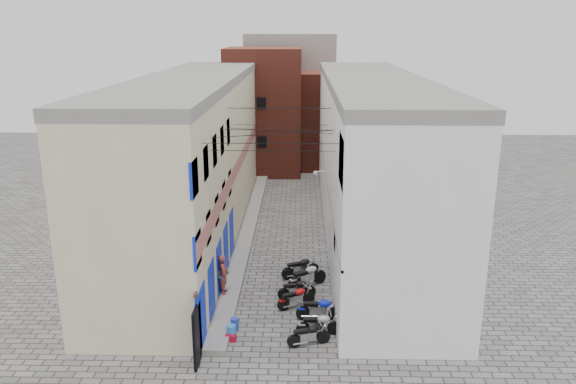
# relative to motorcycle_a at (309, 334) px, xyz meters

# --- Properties ---
(ground) EXTENTS (90.00, 90.00, 0.00)m
(ground) POSITION_rel_motorcycle_a_xyz_m (-1.42, -0.85, -0.49)
(ground) COLOR #5A5755
(ground) RESTS_ON ground
(plinth) EXTENTS (0.90, 26.00, 0.25)m
(plinth) POSITION_rel_motorcycle_a_xyz_m (-3.47, 12.15, -0.36)
(plinth) COLOR gray
(plinth) RESTS_ON ground
(building_left) EXTENTS (5.10, 27.00, 9.00)m
(building_left) POSITION_rel_motorcycle_a_xyz_m (-6.40, 12.10, 4.01)
(building_left) COLOR beige
(building_left) RESTS_ON ground
(building_right) EXTENTS (5.94, 26.00, 9.00)m
(building_right) POSITION_rel_motorcycle_a_xyz_m (3.57, 12.14, 4.02)
(building_right) COLOR white
(building_right) RESTS_ON ground
(building_far_brick_left) EXTENTS (6.00, 6.00, 10.00)m
(building_far_brick_left) POSITION_rel_motorcycle_a_xyz_m (-3.42, 27.15, 4.51)
(building_far_brick_left) COLOR maroon
(building_far_brick_left) RESTS_ON ground
(building_far_brick_right) EXTENTS (5.00, 6.00, 8.00)m
(building_far_brick_right) POSITION_rel_motorcycle_a_xyz_m (1.58, 29.15, 3.51)
(building_far_brick_right) COLOR maroon
(building_far_brick_right) RESTS_ON ground
(building_far_concrete) EXTENTS (8.00, 5.00, 11.00)m
(building_far_concrete) POSITION_rel_motorcycle_a_xyz_m (-1.42, 33.15, 5.01)
(building_far_concrete) COLOR gray
(building_far_concrete) RESTS_ON ground
(far_shopfront) EXTENTS (2.00, 0.30, 2.40)m
(far_shopfront) POSITION_rel_motorcycle_a_xyz_m (-1.42, 24.35, 0.71)
(far_shopfront) COLOR black
(far_shopfront) RESTS_ON ground
(overhead_wires) EXTENTS (5.80, 13.02, 1.32)m
(overhead_wires) POSITION_rel_motorcycle_a_xyz_m (-1.42, 6.79, 6.64)
(overhead_wires) COLOR black
(overhead_wires) RESTS_ON ground
(motorcycle_a) EXTENTS (1.77, 1.00, 0.97)m
(motorcycle_a) POSITION_rel_motorcycle_a_xyz_m (0.00, 0.00, 0.00)
(motorcycle_a) COLOR black
(motorcycle_a) RESTS_ON ground
(motorcycle_b) EXTENTS (1.79, 0.67, 1.02)m
(motorcycle_b) POSITION_rel_motorcycle_a_xyz_m (0.40, 0.76, 0.02)
(motorcycle_b) COLOR #AFAFB4
(motorcycle_b) RESTS_ON ground
(motorcycle_c) EXTENTS (1.93, 0.63, 1.11)m
(motorcycle_c) POSITION_rel_motorcycle_a_xyz_m (0.45, 1.91, 0.07)
(motorcycle_c) COLOR #0C1DC2
(motorcycle_c) RESTS_ON ground
(motorcycle_d) EXTENTS (1.81, 1.32, 1.02)m
(motorcycle_d) POSITION_rel_motorcycle_a_xyz_m (-0.51, 2.97, 0.02)
(motorcycle_d) COLOR #9F0D0B
(motorcycle_d) RESTS_ON ground
(motorcycle_e) EXTENTS (1.81, 0.95, 1.00)m
(motorcycle_e) POSITION_rel_motorcycle_a_xyz_m (-0.49, 3.81, 0.01)
(motorcycle_e) COLOR black
(motorcycle_e) RESTS_ON ground
(motorcycle_f) EXTENTS (2.08, 1.74, 1.21)m
(motorcycle_f) POSITION_rel_motorcycle_a_xyz_m (-0.03, 4.95, 0.12)
(motorcycle_f) COLOR #A2A1A5
(motorcycle_f) RESTS_ON ground
(motorcycle_g) EXTENTS (2.02, 1.33, 1.12)m
(motorcycle_g) POSITION_rel_motorcycle_a_xyz_m (-0.33, 5.99, 0.07)
(motorcycle_g) COLOR black
(motorcycle_g) RESTS_ON ground
(person_a) EXTENTS (0.50, 0.70, 1.79)m
(person_a) POSITION_rel_motorcycle_a_xyz_m (-3.71, 3.77, 0.66)
(person_a) COLOR brown
(person_a) RESTS_ON plinth
(person_b) EXTENTS (0.96, 0.97, 1.58)m
(person_b) POSITION_rel_motorcycle_a_xyz_m (-3.77, 3.79, 0.55)
(person_b) COLOR #32394C
(person_b) RESTS_ON plinth
(water_jug_near) EXTENTS (0.46, 0.46, 0.55)m
(water_jug_near) POSITION_rel_motorcycle_a_xyz_m (-2.97, 0.43, -0.21)
(water_jug_near) COLOR #277FC5
(water_jug_near) RESTS_ON ground
(water_jug_far) EXTENTS (0.40, 0.40, 0.51)m
(water_jug_far) POSITION_rel_motorcycle_a_xyz_m (-2.92, 1.05, -0.23)
(water_jug_far) COLOR #243AB7
(water_jug_far) RESTS_ON ground
(red_crate) EXTENTS (0.43, 0.33, 0.25)m
(red_crate) POSITION_rel_motorcycle_a_xyz_m (-2.97, 0.26, -0.36)
(red_crate) COLOR #A10B27
(red_crate) RESTS_ON ground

